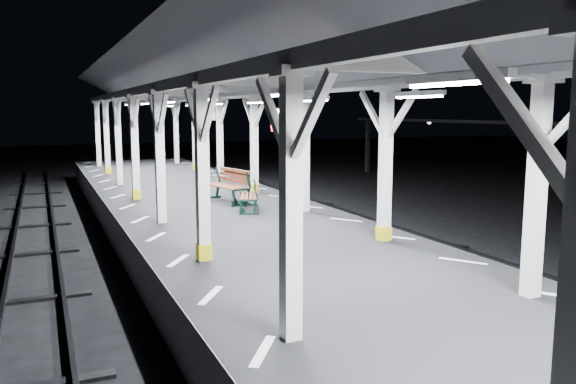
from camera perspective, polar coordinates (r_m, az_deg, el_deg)
ground at (r=10.07m, az=6.20°, el=-14.00°), size 120.00×120.00×0.00m
platform at (r=9.89m, az=6.24°, el=-11.32°), size 6.00×50.00×1.00m
hazard_stripes_left at (r=8.82m, az=-7.86°, el=-10.35°), size 1.00×48.00×0.01m
hazard_stripes_right at (r=11.13m, az=17.35°, el=-6.71°), size 1.00×48.00×0.01m
track_left at (r=8.87m, az=-24.54°, el=-17.36°), size 2.20×60.00×0.16m
track_right at (r=13.15m, az=25.68°, el=-9.05°), size 2.20×60.00×0.16m
canopy at (r=9.34m, az=6.69°, el=12.81°), size 5.40×49.00×4.65m
bench_mid at (r=15.98m, az=-3.69°, el=-0.32°), size 1.02×1.58×0.81m
bench_far at (r=17.50m, az=-6.04°, el=0.77°), size 1.09×1.98×1.02m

